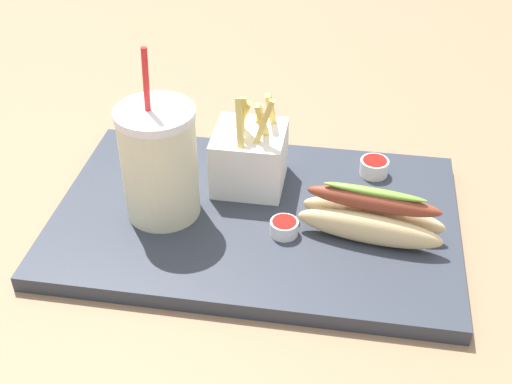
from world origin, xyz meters
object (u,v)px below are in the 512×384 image
at_px(hot_dog_1, 371,217).
at_px(ketchup_cup_1, 284,227).
at_px(fries_basket, 250,157).
at_px(ketchup_cup_2, 162,160).
at_px(ketchup_cup_3, 374,166).
at_px(soda_cup, 159,163).

height_order(hot_dog_1, ketchup_cup_1, hot_dog_1).
xyz_separation_m(fries_basket, hot_dog_1, (-0.16, 0.08, -0.01)).
height_order(ketchup_cup_2, ketchup_cup_3, ketchup_cup_3).
bearing_deg(soda_cup, ketchup_cup_1, 172.43).
distance_m(fries_basket, ketchup_cup_1, 0.12).
bearing_deg(hot_dog_1, ketchup_cup_1, 7.77).
xyz_separation_m(soda_cup, ketchup_cup_1, (-0.15, 0.02, -0.06)).
bearing_deg(fries_basket, hot_dog_1, 152.05).
bearing_deg(ketchup_cup_1, soda_cup, -7.57).
xyz_separation_m(hot_dog_1, ketchup_cup_3, (-0.00, -0.13, -0.01)).
xyz_separation_m(fries_basket, ketchup_cup_2, (0.12, -0.02, -0.03)).
height_order(ketchup_cup_1, ketchup_cup_3, ketchup_cup_3).
relative_size(hot_dog_1, ketchup_cup_1, 5.19).
bearing_deg(ketchup_cup_2, hot_dog_1, 160.32).
relative_size(fries_basket, hot_dog_1, 0.78).
xyz_separation_m(soda_cup, ketchup_cup_3, (-0.25, -0.12, -0.06)).
height_order(soda_cup, hot_dog_1, soda_cup).
distance_m(ketchup_cup_1, ketchup_cup_3, 0.18).
bearing_deg(ketchup_cup_2, ketchup_cup_3, -174.17).
height_order(fries_basket, ketchup_cup_3, fries_basket).
relative_size(soda_cup, hot_dog_1, 1.24).
bearing_deg(ketchup_cup_2, fries_basket, 172.21).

